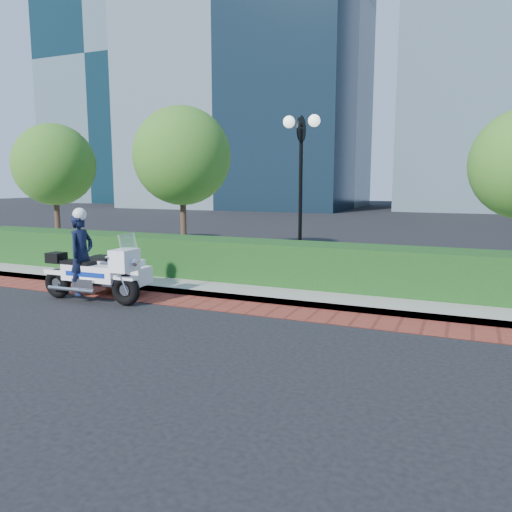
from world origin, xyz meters
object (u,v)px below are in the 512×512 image
at_px(lamppost, 301,169).
at_px(tree_b, 182,156).
at_px(police_motorcycle, 97,267).
at_px(tree_a, 54,165).

xyz_separation_m(lamppost, tree_b, (-4.50, 1.30, 0.48)).
height_order(lamppost, police_motorcycle, lamppost).
bearing_deg(tree_b, tree_a, 180.00).
bearing_deg(police_motorcycle, tree_a, 139.23).
bearing_deg(tree_a, tree_b, 0.00).
height_order(tree_a, police_motorcycle, tree_a).
bearing_deg(tree_a, lamppost, -7.41).
bearing_deg(lamppost, tree_b, 163.89).
relative_size(lamppost, tree_a, 0.92).
height_order(tree_a, tree_b, tree_b).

